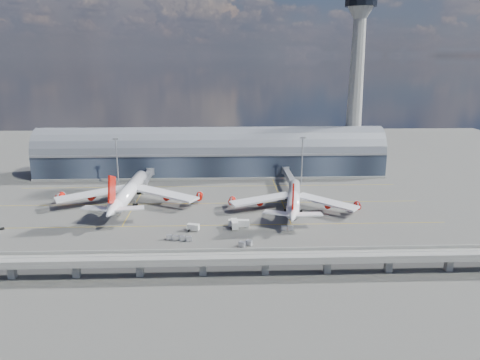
{
  "coord_description": "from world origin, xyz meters",
  "views": [
    {
      "loc": [
        6.56,
        -192.27,
        67.85
      ],
      "look_at": [
        14.37,
        10.0,
        14.0
      ],
      "focal_mm": 35.0,
      "sensor_mm": 36.0,
      "label": 1
    }
  ],
  "objects_px": {
    "service_truck_4": "(283,197)",
    "cargo_train_2": "(287,228)",
    "floodlight_mast_left": "(117,160)",
    "cargo_train_0": "(245,244)",
    "service_truck_2": "(239,223)",
    "service_truck_3": "(235,224)",
    "airliner_right": "(294,200)",
    "service_truck_5": "(142,191)",
    "service_truck_1": "(193,227)",
    "cargo_train_1": "(179,238)",
    "control_tower": "(356,85)",
    "airliner_left": "(128,192)",
    "floodlight_mast_right": "(302,159)"
  },
  "relations": [
    {
      "from": "floodlight_mast_right",
      "to": "cargo_train_0",
      "type": "distance_m",
      "value": 95.02
    },
    {
      "from": "floodlight_mast_right",
      "to": "service_truck_4",
      "type": "height_order",
      "value": "floodlight_mast_right"
    },
    {
      "from": "service_truck_2",
      "to": "service_truck_3",
      "type": "distance_m",
      "value": 2.18
    },
    {
      "from": "control_tower",
      "to": "airliner_left",
      "type": "xyz_separation_m",
      "value": [
        -122.48,
        -64.22,
        -45.3
      ]
    },
    {
      "from": "airliner_left",
      "to": "cargo_train_0",
      "type": "xyz_separation_m",
      "value": [
        52.24,
        -51.11,
        -5.34
      ]
    },
    {
      "from": "control_tower",
      "to": "service_truck_3",
      "type": "height_order",
      "value": "control_tower"
    },
    {
      "from": "cargo_train_2",
      "to": "service_truck_2",
      "type": "bearing_deg",
      "value": 77.6
    },
    {
      "from": "service_truck_1",
      "to": "cargo_train_1",
      "type": "xyz_separation_m",
      "value": [
        -4.78,
        -10.03,
        -0.49
      ]
    },
    {
      "from": "service_truck_5",
      "to": "airliner_left",
      "type": "bearing_deg",
      "value": -141.38
    },
    {
      "from": "service_truck_4",
      "to": "cargo_train_2",
      "type": "bearing_deg",
      "value": -82.54
    },
    {
      "from": "airliner_right",
      "to": "service_truck_4",
      "type": "xyz_separation_m",
      "value": [
        -2.36,
        16.88,
        -3.86
      ]
    },
    {
      "from": "cargo_train_1",
      "to": "cargo_train_0",
      "type": "bearing_deg",
      "value": -118.71
    },
    {
      "from": "airliner_right",
      "to": "service_truck_1",
      "type": "distance_m",
      "value": 49.93
    },
    {
      "from": "service_truck_2",
      "to": "cargo_train_2",
      "type": "bearing_deg",
      "value": -98.5
    },
    {
      "from": "service_truck_4",
      "to": "cargo_train_0",
      "type": "distance_m",
      "value": 60.92
    },
    {
      "from": "control_tower",
      "to": "floodlight_mast_left",
      "type": "relative_size",
      "value": 4.01
    },
    {
      "from": "floodlight_mast_right",
      "to": "service_truck_1",
      "type": "bearing_deg",
      "value": -128.11
    },
    {
      "from": "floodlight_mast_right",
      "to": "service_truck_4",
      "type": "relative_size",
      "value": 5.4
    },
    {
      "from": "service_truck_2",
      "to": "cargo_train_1",
      "type": "distance_m",
      "value": 26.76
    },
    {
      "from": "service_truck_3",
      "to": "cargo_train_1",
      "type": "distance_m",
      "value": 24.59
    },
    {
      "from": "service_truck_3",
      "to": "cargo_train_2",
      "type": "xyz_separation_m",
      "value": [
        21.09,
        -3.51,
        -0.72
      ]
    },
    {
      "from": "airliner_left",
      "to": "cargo_train_0",
      "type": "distance_m",
      "value": 73.28
    },
    {
      "from": "cargo_train_0",
      "to": "service_truck_5",
      "type": "bearing_deg",
      "value": 61.81
    },
    {
      "from": "service_truck_1",
      "to": "service_truck_2",
      "type": "relative_size",
      "value": 0.59
    },
    {
      "from": "floodlight_mast_right",
      "to": "service_truck_3",
      "type": "xyz_separation_m",
      "value": [
        -38.77,
        -68.57,
        -11.97
      ]
    },
    {
      "from": "cargo_train_1",
      "to": "cargo_train_2",
      "type": "height_order",
      "value": "cargo_train_2"
    },
    {
      "from": "floodlight_mast_left",
      "to": "service_truck_1",
      "type": "height_order",
      "value": "floodlight_mast_left"
    },
    {
      "from": "floodlight_mast_right",
      "to": "service_truck_3",
      "type": "bearing_deg",
      "value": -119.49
    },
    {
      "from": "service_truck_1",
      "to": "cargo_train_2",
      "type": "distance_m",
      "value": 37.75
    },
    {
      "from": "service_truck_1",
      "to": "service_truck_3",
      "type": "bearing_deg",
      "value": -67.05
    },
    {
      "from": "floodlight_mast_right",
      "to": "airliner_right",
      "type": "distance_m",
      "value": 49.28
    },
    {
      "from": "control_tower",
      "to": "cargo_train_1",
      "type": "height_order",
      "value": "control_tower"
    },
    {
      "from": "service_truck_4",
      "to": "control_tower",
      "type": "bearing_deg",
      "value": 62.75
    },
    {
      "from": "airliner_right",
      "to": "cargo_train_0",
      "type": "distance_m",
      "value": 46.85
    },
    {
      "from": "floodlight_mast_left",
      "to": "airliner_left",
      "type": "bearing_deg",
      "value": -70.93
    },
    {
      "from": "floodlight_mast_left",
      "to": "cargo_train_0",
      "type": "height_order",
      "value": "floodlight_mast_left"
    },
    {
      "from": "service_truck_4",
      "to": "cargo_train_2",
      "type": "height_order",
      "value": "service_truck_4"
    },
    {
      "from": "service_truck_3",
      "to": "airliner_right",
      "type": "bearing_deg",
      "value": 34.25
    },
    {
      "from": "airliner_right",
      "to": "service_truck_2",
      "type": "bearing_deg",
      "value": -132.04
    },
    {
      "from": "control_tower",
      "to": "service_truck_4",
      "type": "xyz_separation_m",
      "value": [
        -48.84,
        -58.29,
        -50.34
      ]
    },
    {
      "from": "floodlight_mast_left",
      "to": "service_truck_2",
      "type": "height_order",
      "value": "floodlight_mast_left"
    },
    {
      "from": "service_truck_4",
      "to": "cargo_train_0",
      "type": "height_order",
      "value": "service_truck_4"
    },
    {
      "from": "service_truck_2",
      "to": "cargo_train_0",
      "type": "xyz_separation_m",
      "value": [
        1.76,
        -20.02,
        -0.61
      ]
    },
    {
      "from": "airliner_right",
      "to": "service_truck_5",
      "type": "distance_m",
      "value": 79.18
    },
    {
      "from": "airliner_right",
      "to": "service_truck_2",
      "type": "distance_m",
      "value": 32.7
    },
    {
      "from": "service_truck_2",
      "to": "cargo_train_2",
      "type": "relative_size",
      "value": 1.63
    },
    {
      "from": "service_truck_5",
      "to": "service_truck_1",
      "type": "bearing_deg",
      "value": -104.28
    },
    {
      "from": "airliner_left",
      "to": "service_truck_4",
      "type": "bearing_deg",
      "value": 6.72
    },
    {
      "from": "airliner_left",
      "to": "service_truck_1",
      "type": "xyz_separation_m",
      "value": [
        32.08,
        -34.4,
        -4.95
      ]
    },
    {
      "from": "cargo_train_0",
      "to": "cargo_train_2",
      "type": "height_order",
      "value": "cargo_train_0"
    }
  ]
}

